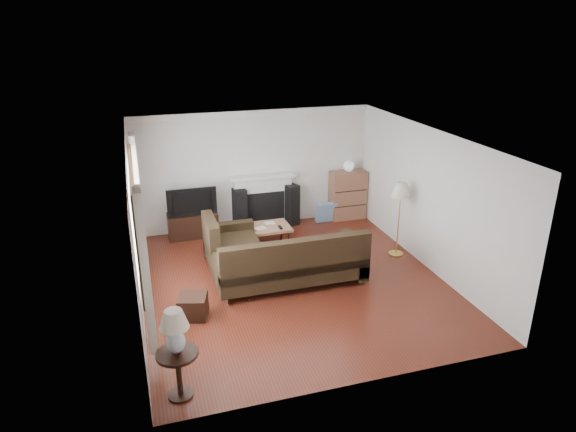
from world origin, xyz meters
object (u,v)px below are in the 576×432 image
object	(u,v)px
tv_stand	(193,225)
side_table	(179,374)
bookshelf	(348,195)
floor_lamp	(399,219)
sectional_sofa	(290,259)
coffee_table	(259,238)

from	to	relation	value
tv_stand	side_table	distance (m)	4.88
bookshelf	side_table	xyz separation A→B (m)	(-4.22, -4.86, -0.23)
floor_lamp	sectional_sofa	bearing A→B (deg)	-168.13
bookshelf	sectional_sofa	world-z (taller)	bookshelf
sectional_sofa	floor_lamp	bearing A→B (deg)	11.87
tv_stand	bookshelf	bearing A→B (deg)	0.60
tv_stand	side_table	bearing A→B (deg)	-99.04
coffee_table	floor_lamp	bearing A→B (deg)	-22.96
coffee_table	side_table	world-z (taller)	side_table
floor_lamp	coffee_table	bearing A→B (deg)	157.78
bookshelf	side_table	world-z (taller)	bookshelf
tv_stand	sectional_sofa	world-z (taller)	sectional_sofa
bookshelf	floor_lamp	bearing A→B (deg)	-85.95
bookshelf	coffee_table	bearing A→B (deg)	-155.26
bookshelf	side_table	size ratio (longest dim) A/B	1.75
tv_stand	bookshelf	xyz separation A→B (m)	(3.46, 0.04, 0.29)
bookshelf	floor_lamp	size ratio (longest dim) A/B	0.75
tv_stand	coffee_table	world-z (taller)	tv_stand
sectional_sofa	floor_lamp	distance (m)	2.35
bookshelf	coffee_table	size ratio (longest dim) A/B	0.91
floor_lamp	tv_stand	bearing A→B (deg)	150.68
bookshelf	side_table	bearing A→B (deg)	-131.02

